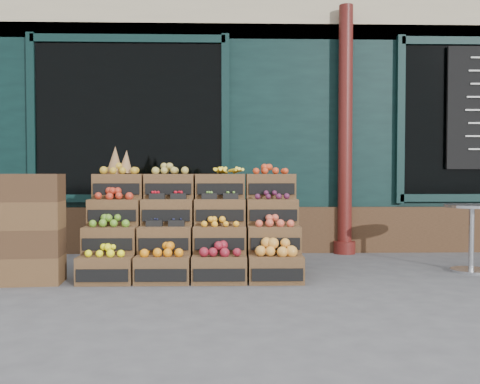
{
  "coord_description": "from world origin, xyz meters",
  "views": [
    {
      "loc": [
        -0.35,
        -4.83,
        1.04
      ],
      "look_at": [
        -0.2,
        0.7,
        0.85
      ],
      "focal_mm": 40.0,
      "sensor_mm": 36.0,
      "label": 1
    }
  ],
  "objects": [
    {
      "name": "spare_crates",
      "position": [
        -2.16,
        0.25,
        0.52
      ],
      "size": [
        0.55,
        0.4,
        1.04
      ],
      "rotation": [
        0.0,
        0.0,
        0.08
      ],
      "color": "brown",
      "rests_on": "ground"
    },
    {
      "name": "ground",
      "position": [
        0.0,
        0.0,
        0.0
      ],
      "size": [
        60.0,
        60.0,
        0.0
      ],
      "primitive_type": "plane",
      "color": "#4A4A4D",
      "rests_on": "ground"
    },
    {
      "name": "shop_facade",
      "position": [
        0.0,
        5.11,
        2.4
      ],
      "size": [
        12.0,
        6.24,
        4.8
      ],
      "color": "black",
      "rests_on": "ground"
    },
    {
      "name": "shopkeeper",
      "position": [
        -1.5,
        2.88,
        0.92
      ],
      "size": [
        0.78,
        0.64,
        1.84
      ],
      "primitive_type": "imported",
      "rotation": [
        0.0,
        0.0,
        2.79
      ],
      "color": "#144621",
      "rests_on": "ground"
    },
    {
      "name": "crate_display",
      "position": [
        -0.68,
        0.69,
        0.41
      ],
      "size": [
        2.14,
        1.05,
        1.34
      ],
      "rotation": [
        0.0,
        0.0,
        -0.0
      ],
      "color": "brown",
      "rests_on": "ground"
    },
    {
      "name": "bistro_table",
      "position": [
        2.25,
        0.72,
        0.45
      ],
      "size": [
        0.57,
        0.57,
        0.71
      ],
      "rotation": [
        0.0,
        0.0,
        -0.42
      ],
      "color": "#B9BBC0",
      "rests_on": "ground"
    }
  ]
}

